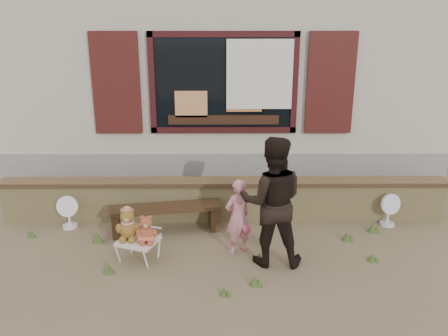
{
  "coord_description": "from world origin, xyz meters",
  "views": [
    {
      "loc": [
        -0.04,
        -6.04,
        3.22
      ],
      "look_at": [
        0.0,
        0.6,
        1.0
      ],
      "focal_mm": 38.0,
      "sensor_mm": 36.0,
      "label": 1
    }
  ],
  "objects_px": {
    "teddy_bear_right": "(147,228)",
    "adult": "(272,202)",
    "folding_chair": "(138,242)",
    "teddy_bear_left": "(128,223)",
    "child": "(238,216)",
    "bench": "(165,213)"
  },
  "relations": [
    {
      "from": "bench",
      "to": "teddy_bear_left",
      "type": "height_order",
      "value": "teddy_bear_left"
    },
    {
      "from": "child",
      "to": "folding_chair",
      "type": "bearing_deg",
      "value": -20.69
    },
    {
      "from": "bench",
      "to": "teddy_bear_left",
      "type": "bearing_deg",
      "value": -125.37
    },
    {
      "from": "bench",
      "to": "child",
      "type": "distance_m",
      "value": 1.27
    },
    {
      "from": "bench",
      "to": "folding_chair",
      "type": "bearing_deg",
      "value": -116.42
    },
    {
      "from": "teddy_bear_right",
      "to": "adult",
      "type": "relative_size",
      "value": 0.22
    },
    {
      "from": "teddy_bear_left",
      "to": "child",
      "type": "height_order",
      "value": "child"
    },
    {
      "from": "child",
      "to": "adult",
      "type": "distance_m",
      "value": 0.61
    },
    {
      "from": "bench",
      "to": "folding_chair",
      "type": "height_order",
      "value": "bench"
    },
    {
      "from": "bench",
      "to": "adult",
      "type": "distance_m",
      "value": 1.84
    },
    {
      "from": "bench",
      "to": "teddy_bear_right",
      "type": "relative_size",
      "value": 4.46
    },
    {
      "from": "folding_chair",
      "to": "teddy_bear_right",
      "type": "relative_size",
      "value": 1.6
    },
    {
      "from": "teddy_bear_left",
      "to": "child",
      "type": "bearing_deg",
      "value": 27.35
    },
    {
      "from": "bench",
      "to": "adult",
      "type": "bearing_deg",
      "value": -40.27
    },
    {
      "from": "teddy_bear_left",
      "to": "adult",
      "type": "height_order",
      "value": "adult"
    },
    {
      "from": "folding_chair",
      "to": "teddy_bear_right",
      "type": "height_order",
      "value": "teddy_bear_right"
    },
    {
      "from": "teddy_bear_left",
      "to": "adult",
      "type": "bearing_deg",
      "value": 17.5
    },
    {
      "from": "folding_chair",
      "to": "adult",
      "type": "bearing_deg",
      "value": 18.87
    },
    {
      "from": "teddy_bear_right",
      "to": "child",
      "type": "bearing_deg",
      "value": 33.31
    },
    {
      "from": "folding_chair",
      "to": "teddy_bear_left",
      "type": "relative_size",
      "value": 1.37
    },
    {
      "from": "teddy_bear_left",
      "to": "adult",
      "type": "xyz_separation_m",
      "value": [
        1.9,
        -0.1,
        0.34
      ]
    },
    {
      "from": "teddy_bear_left",
      "to": "folding_chair",
      "type": "bearing_deg",
      "value": -0.0
    }
  ]
}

